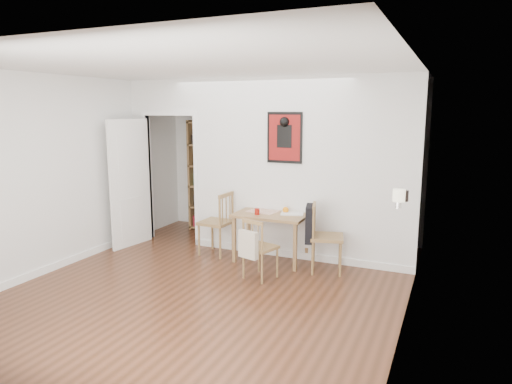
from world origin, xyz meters
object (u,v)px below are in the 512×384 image
at_px(ceramic_jar_a, 404,196).
at_px(ceramic_jar_b, 400,193).
at_px(notebook, 292,214).
at_px(mantel_lamp, 399,197).
at_px(dining_table, 271,219).
at_px(chair_left, 216,223).
at_px(chair_right, 325,237).
at_px(orange_fruit, 286,210).
at_px(fireplace, 401,252).
at_px(chair_front, 260,248).
at_px(bookshelf, 212,177).
at_px(red_glass, 257,211).

bearing_deg(ceramic_jar_a, ceramic_jar_b, 105.58).
distance_m(notebook, mantel_lamp, 2.07).
bearing_deg(mantel_lamp, ceramic_jar_a, 88.64).
relative_size(dining_table, mantel_lamp, 5.24).
distance_m(chair_left, chair_right, 1.70).
bearing_deg(mantel_lamp, orange_fruit, 142.65).
relative_size(notebook, mantel_lamp, 1.60).
bearing_deg(ceramic_jar_a, notebook, 151.84).
xyz_separation_m(chair_left, chair_right, (1.70, -0.08, 0.00)).
bearing_deg(fireplace, chair_right, 144.56).
relative_size(chair_right, orange_fruit, 10.54).
bearing_deg(fireplace, ceramic_jar_b, 103.80).
relative_size(dining_table, chair_front, 1.28).
xyz_separation_m(chair_left, chair_front, (1.00, -0.66, -0.07)).
distance_m(chair_right, orange_fruit, 0.74).
relative_size(dining_table, bookshelf, 0.52).
bearing_deg(bookshelf, ceramic_jar_a, -29.26).
bearing_deg(orange_fruit, ceramic_jar_a, -27.50).
xyz_separation_m(chair_front, ceramic_jar_b, (1.65, 0.20, 0.80)).
distance_m(chair_front, bookshelf, 2.61).
relative_size(bookshelf, ceramic_jar_b, 20.15).
relative_size(dining_table, ceramic_jar_b, 10.45).
distance_m(chair_front, notebook, 0.85).
height_order(dining_table, notebook, notebook).
height_order(chair_left, notebook, chair_left).
bearing_deg(ceramic_jar_b, dining_table, 164.28).
height_order(chair_left, ceramic_jar_b, ceramic_jar_b).
bearing_deg(dining_table, chair_right, -7.60).
xyz_separation_m(mantel_lamp, ceramic_jar_b, (-0.06, 0.65, -0.07)).
height_order(chair_front, orange_fruit, chair_front).
height_order(mantel_lamp, ceramic_jar_b, mantel_lamp).
distance_m(chair_front, fireplace, 1.76).
xyz_separation_m(red_glass, ceramic_jar_a, (2.00, -0.61, 0.48)).
xyz_separation_m(chair_left, ceramic_jar_b, (2.65, -0.47, 0.73)).
bearing_deg(dining_table, red_glass, -139.66).
xyz_separation_m(dining_table, fireplace, (1.86, -0.85, 0.01)).
relative_size(bookshelf, mantel_lamp, 10.09).
height_order(dining_table, orange_fruit, orange_fruit).
xyz_separation_m(fireplace, red_glass, (-2.02, 0.72, 0.12)).
distance_m(fireplace, orange_fruit, 1.95).
bearing_deg(ceramic_jar_b, chair_right, 157.76).
distance_m(ceramic_jar_a, ceramic_jar_b, 0.26).
bearing_deg(ceramic_jar_b, fireplace, -76.20).
height_order(chair_right, notebook, chair_right).
xyz_separation_m(fireplace, orange_fruit, (-1.69, 0.97, 0.12)).
xyz_separation_m(dining_table, chair_front, (0.12, -0.70, -0.21)).
bearing_deg(red_glass, dining_table, 40.34).
xyz_separation_m(dining_table, ceramic_jar_a, (1.85, -0.75, 0.61)).
xyz_separation_m(dining_table, bookshelf, (-1.60, 1.18, 0.36)).
xyz_separation_m(orange_fruit, ceramic_jar_b, (1.60, -0.62, 0.47)).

